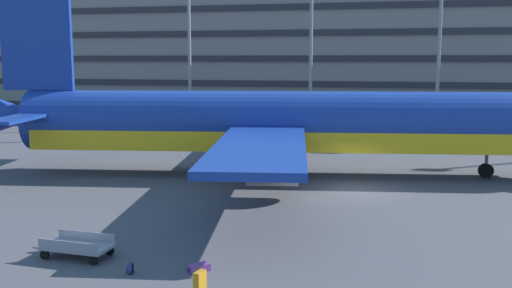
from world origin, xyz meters
TOP-DOWN VIEW (x-y plane):
  - ground_plane at (0.00, 0.00)m, footprint 600.00×600.00m
  - terminal_structure at (0.00, 42.97)m, footprint 123.16×15.64m
  - airliner at (-5.21, 3.44)m, footprint 39.73×32.20m
  - light_mast_left at (-20.00, 28.63)m, footprint 1.80×0.50m
  - light_mast_center_right at (6.55, 28.63)m, footprint 1.80×0.50m
  - suitcase_red at (-4.20, -15.61)m, footprint 0.33×0.50m
  - suitcase_teal at (-4.84, -13.82)m, footprint 0.80×0.82m
  - backpack_small at (-7.10, -14.59)m, footprint 0.32×0.35m
  - baggage_cart at (-9.77, -13.46)m, footprint 3.34×1.47m

SIDE VIEW (x-z plane):
  - ground_plane at x=0.00m, z-range 0.00..0.00m
  - suitcase_teal at x=-4.84m, z-range 0.00..0.26m
  - backpack_small at x=-7.10m, z-range -0.03..0.44m
  - suitcase_red at x=-4.20m, z-range -0.05..0.84m
  - baggage_cart at x=-9.77m, z-range 0.02..0.84m
  - airliner at x=-5.21m, z-range -2.35..8.87m
  - terminal_structure at x=0.00m, z-range 0.00..14.94m
  - light_mast_center_right at x=6.55m, z-range 1.65..21.04m
  - light_mast_left at x=-20.00m, z-range 1.66..21.42m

